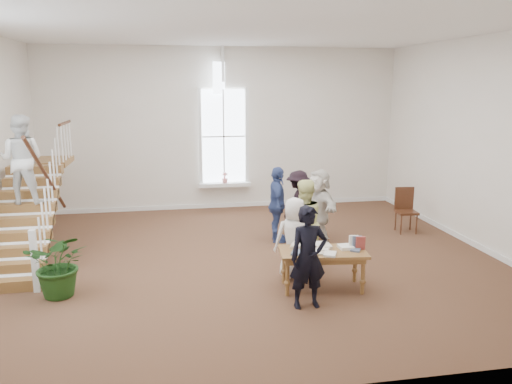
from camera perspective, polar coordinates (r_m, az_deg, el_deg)
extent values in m
plane|color=#4F311F|center=(10.23, -0.69, -7.68)|extent=(10.00, 10.00, 0.00)
plane|color=silver|center=(14.13, -3.76, 7.18)|extent=(10.00, 0.00, 10.00)
plane|color=silver|center=(5.38, 7.20, -1.12)|extent=(10.00, 0.00, 10.00)
plane|color=silver|center=(11.62, 24.50, 5.03)|extent=(0.00, 9.00, 9.00)
plane|color=white|center=(9.68, -0.76, 18.25)|extent=(10.00, 10.00, 0.00)
cube|color=white|center=(14.18, -3.59, 0.87)|extent=(1.45, 0.28, 0.10)
plane|color=white|center=(14.09, -3.72, 6.35)|extent=(2.60, 0.00, 2.60)
plane|color=white|center=(14.02, -3.81, 12.87)|extent=(0.60, 0.60, 0.85)
cube|color=white|center=(14.46, -3.62, -1.50)|extent=(10.00, 0.04, 0.12)
imported|color=pink|center=(14.11, -3.58, 1.64)|extent=(0.17, 0.17, 0.30)
cube|color=brown|center=(9.73, -26.37, -9.46)|extent=(1.10, 0.30, 0.20)
cube|color=brown|center=(9.93, -26.01, -7.77)|extent=(1.10, 0.30, 0.20)
cube|color=brown|center=(10.14, -25.67, -6.13)|extent=(1.10, 0.30, 0.20)
cube|color=brown|center=(10.36, -25.34, -4.57)|extent=(1.10, 0.30, 0.20)
cube|color=brown|center=(10.59, -25.03, -3.08)|extent=(1.10, 0.30, 0.20)
cube|color=brown|center=(10.83, -24.73, -1.64)|extent=(1.10, 0.30, 0.20)
cube|color=brown|center=(11.07, -24.45, -0.27)|extent=(1.10, 0.30, 0.20)
cube|color=brown|center=(11.32, -24.18, 1.04)|extent=(1.10, 0.30, 0.20)
cube|color=brown|center=(11.57, -23.92, 2.30)|extent=(1.10, 0.30, 0.20)
cube|color=brown|center=(12.43, -22.99, 3.18)|extent=(1.10, 1.20, 0.12)
cube|color=white|center=(9.31, -23.97, -7.23)|extent=(0.10, 0.10, 1.10)
cylinder|color=#341E0E|center=(10.30, -22.77, 1.57)|extent=(0.07, 2.74, 1.86)
imported|color=silver|center=(10.66, -25.19, 3.39)|extent=(0.94, 0.79, 1.72)
cube|color=brown|center=(8.69, 7.65, -6.80)|extent=(1.56, 0.92, 0.05)
cube|color=brown|center=(8.72, 7.64, -7.26)|extent=(1.42, 0.78, 0.10)
cylinder|color=brown|center=(8.47, 3.60, -9.76)|extent=(0.07, 0.07, 0.64)
cylinder|color=brown|center=(8.71, 12.10, -9.40)|extent=(0.07, 0.07, 0.64)
cylinder|color=brown|center=(8.97, 3.21, -8.47)|extent=(0.07, 0.07, 0.64)
cylinder|color=brown|center=(9.19, 11.24, -8.18)|extent=(0.07, 0.07, 0.64)
cube|color=silver|center=(8.83, 10.22, -6.21)|extent=(0.24, 0.26, 0.06)
cube|color=beige|center=(8.83, 4.77, -6.06)|extent=(0.30, 0.34, 0.05)
cube|color=tan|center=(8.52, 6.71, -6.90)|extent=(0.21, 0.26, 0.02)
cube|color=silver|center=(8.66, 7.63, -6.53)|extent=(0.27, 0.27, 0.05)
cube|color=#4C5972|center=(8.80, 11.36, -6.40)|extent=(0.27, 0.32, 0.03)
cube|color=maroon|center=(8.82, 7.48, -6.21)|extent=(0.24, 0.26, 0.04)
cube|color=white|center=(8.90, 7.18, -5.98)|extent=(0.24, 0.31, 0.05)
cube|color=#BFB299|center=(8.53, 7.68, -6.90)|extent=(0.24, 0.25, 0.03)
cube|color=silver|center=(8.65, 6.15, -6.59)|extent=(0.25, 0.26, 0.03)
cube|color=beige|center=(8.82, 8.07, -6.14)|extent=(0.15, 0.24, 0.06)
cube|color=tan|center=(8.83, 4.76, -6.13)|extent=(0.33, 0.36, 0.04)
cube|color=silver|center=(8.47, 8.46, -7.02)|extent=(0.29, 0.32, 0.03)
cube|color=#4C5972|center=(8.49, 4.61, -6.87)|extent=(0.24, 0.31, 0.04)
cube|color=maroon|center=(8.84, 7.76, -6.16)|extent=(0.24, 0.26, 0.04)
cube|color=white|center=(8.55, 6.23, -6.74)|extent=(0.29, 0.30, 0.05)
imported|color=black|center=(7.93, 6.00, -7.42)|extent=(0.63, 0.43, 1.66)
imported|color=silver|center=(9.12, 4.41, -5.27)|extent=(0.75, 0.50, 1.50)
imported|color=#EDEC94|center=(9.62, 5.41, -3.64)|extent=(1.01, 0.90, 1.73)
imported|color=navy|center=(11.15, 2.44, -1.45)|extent=(0.55, 1.05, 1.71)
imported|color=black|center=(11.73, 4.82, -1.23)|extent=(1.11, 1.09, 1.53)
imported|color=beige|center=(11.19, 7.17, -1.59)|extent=(0.95, 1.62, 1.66)
imported|color=#193B13|center=(8.97, -21.48, -7.64)|extent=(1.12, 1.01, 1.13)
cube|color=#341E0E|center=(12.44, 16.83, -2.22)|extent=(0.51, 0.51, 0.05)
cube|color=#341E0E|center=(12.56, 16.57, -0.67)|extent=(0.46, 0.09, 0.55)
cylinder|color=#341E0E|center=(12.27, 16.26, -3.61)|extent=(0.04, 0.04, 0.48)
cylinder|color=#341E0E|center=(12.40, 17.87, -3.54)|extent=(0.04, 0.04, 0.48)
cylinder|color=#341E0E|center=(12.61, 15.66, -3.15)|extent=(0.04, 0.04, 0.48)
cylinder|color=#341E0E|center=(12.74, 17.25, -3.09)|extent=(0.04, 0.04, 0.48)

